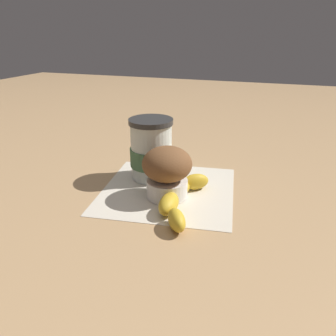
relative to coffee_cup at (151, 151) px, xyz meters
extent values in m
plane|color=tan|center=(0.05, -0.04, -0.06)|extent=(3.00, 3.00, 0.00)
cube|color=beige|center=(0.05, -0.04, -0.06)|extent=(0.28, 0.28, 0.00)
cylinder|color=silver|center=(0.00, 0.00, 0.00)|extent=(0.08, 0.08, 0.12)
cylinder|color=#2D2D2D|center=(0.00, 0.00, 0.06)|extent=(0.09, 0.09, 0.01)
cylinder|color=#4C754C|center=(0.00, 0.00, -0.01)|extent=(0.09, 0.09, 0.04)
cylinder|color=white|center=(0.06, -0.07, -0.04)|extent=(0.08, 0.08, 0.03)
ellipsoid|color=brown|center=(0.06, -0.07, 0.01)|extent=(0.09, 0.09, 0.06)
ellipsoid|color=gold|center=(0.10, -0.03, -0.04)|extent=(0.06, 0.05, 0.03)
ellipsoid|color=gold|center=(0.08, -0.07, -0.04)|extent=(0.06, 0.07, 0.03)
ellipsoid|color=gold|center=(0.08, -0.13, -0.04)|extent=(0.04, 0.06, 0.03)
ellipsoid|color=gold|center=(0.11, -0.17, -0.04)|extent=(0.05, 0.06, 0.03)
camera|label=1|loc=(0.24, -0.59, 0.23)|focal=35.00mm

